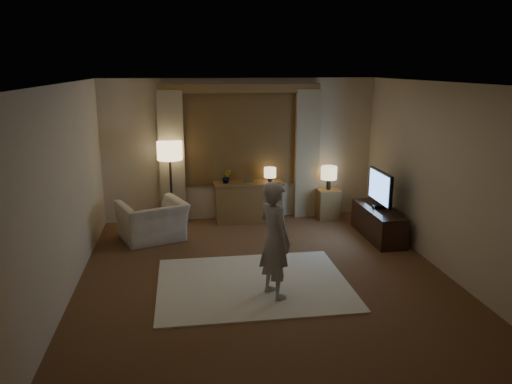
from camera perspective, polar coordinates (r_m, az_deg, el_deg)
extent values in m
cube|color=brown|center=(6.99, 0.95, -9.55)|extent=(5.00, 5.50, 0.02)
cube|color=silver|center=(6.40, 1.04, 12.46)|extent=(5.00, 5.50, 0.02)
cube|color=beige|center=(9.25, -1.83, 4.84)|extent=(5.00, 0.02, 2.60)
cube|color=beige|center=(4.00, 7.59, -8.06)|extent=(5.00, 0.02, 2.60)
cube|color=beige|center=(6.64, -20.89, 0.16)|extent=(0.02, 5.50, 2.60)
cube|color=beige|center=(7.40, 20.54, 1.56)|extent=(0.02, 5.50, 2.60)
cube|color=black|center=(9.18, -1.82, 6.35)|extent=(2.00, 0.01, 1.70)
cube|color=brown|center=(9.17, -1.82, 6.34)|extent=(2.08, 0.04, 1.78)
cube|color=tan|center=(9.10, -9.60, 3.85)|extent=(0.45, 0.12, 2.40)
cube|color=tan|center=(9.39, 5.87, 4.29)|extent=(0.45, 0.12, 2.40)
cube|color=brown|center=(9.05, -1.82, 11.77)|extent=(2.90, 0.14, 0.16)
cube|color=white|center=(6.70, -0.34, -10.43)|extent=(2.50, 2.00, 0.02)
cube|color=brown|center=(9.22, -0.86, -1.24)|extent=(1.20, 0.40, 0.70)
cube|color=brown|center=(9.11, -0.87, 1.49)|extent=(0.16, 0.02, 0.20)
imported|color=#999999|center=(9.05, -3.38, 1.72)|extent=(0.17, 0.13, 0.30)
cylinder|color=black|center=(9.18, 1.61, 1.33)|extent=(0.08, 0.08, 0.12)
cylinder|color=#F5D393|center=(9.14, 1.61, 2.25)|extent=(0.22, 0.22, 0.18)
cylinder|color=black|center=(9.24, -9.50, -3.56)|extent=(0.32, 0.32, 0.03)
cylinder|color=black|center=(9.08, -9.65, -0.02)|extent=(0.04, 0.04, 1.21)
cylinder|color=#F5D393|center=(8.93, -9.85, 4.69)|extent=(0.44, 0.44, 0.32)
imported|color=beige|center=(8.38, -11.74, -3.29)|extent=(1.26, 1.19, 0.65)
cube|color=brown|center=(9.50, 8.20, -1.35)|extent=(0.40, 0.40, 0.56)
cylinder|color=black|center=(9.41, 8.28, 0.88)|extent=(0.08, 0.08, 0.20)
cylinder|color=#F5D393|center=(9.36, 8.33, 2.19)|extent=(0.30, 0.30, 0.24)
cube|color=black|center=(8.62, 13.79, -3.45)|extent=(0.45, 1.40, 0.50)
cube|color=black|center=(8.54, 13.90, -1.66)|extent=(0.22, 0.10, 0.06)
cube|color=black|center=(8.46, 14.03, 0.54)|extent=(0.05, 0.88, 0.54)
cube|color=#5D9AFF|center=(8.45, 13.85, 0.53)|extent=(0.00, 0.82, 0.49)
imported|color=#A7A39A|center=(6.11, 2.15, -5.45)|extent=(0.54, 0.63, 1.46)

